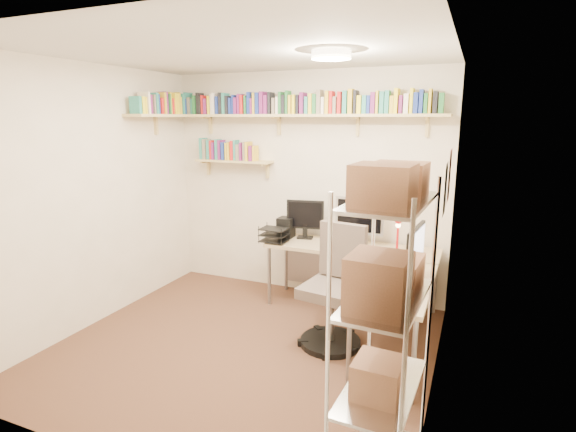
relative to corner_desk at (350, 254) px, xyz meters
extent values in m
plane|color=#46261E|center=(-0.69, -0.96, -0.68)|extent=(3.20, 3.20, 0.00)
cube|color=beige|center=(-0.69, 0.54, 0.57)|extent=(3.20, 0.04, 2.50)
cube|color=beige|center=(-2.29, -0.96, 0.57)|extent=(0.04, 3.00, 2.50)
cube|color=beige|center=(0.91, -0.96, 0.57)|extent=(0.04, 3.00, 2.50)
cube|color=beige|center=(-0.69, -2.46, 0.57)|extent=(3.20, 0.04, 2.50)
cube|color=silver|center=(-0.69, -0.96, 1.82)|extent=(3.20, 3.00, 0.04)
cube|color=white|center=(0.90, -0.41, 0.87)|extent=(0.01, 0.30, 0.42)
cube|color=silver|center=(0.90, -0.81, 0.82)|extent=(0.01, 0.28, 0.38)
cylinder|color=#FFEAC6|center=(0.01, -0.76, 1.78)|extent=(0.30, 0.30, 0.06)
cube|color=#DCC37C|center=(-0.69, 0.42, 1.34)|extent=(3.05, 0.25, 0.03)
cube|color=#DCC37C|center=(-2.17, -0.01, 1.34)|extent=(0.25, 1.00, 0.03)
cube|color=#DCC37C|center=(-1.54, 0.44, 0.82)|extent=(0.95, 0.20, 0.02)
cube|color=#DCC37C|center=(-1.89, 0.48, 1.27)|extent=(0.03, 0.20, 0.20)
cube|color=#DCC37C|center=(-0.99, 0.48, 1.27)|extent=(0.03, 0.20, 0.20)
cube|color=#DCC37C|center=(-0.09, 0.48, 1.27)|extent=(0.03, 0.20, 0.20)
cube|color=#DCC37C|center=(0.61, 0.48, 1.27)|extent=(0.03, 0.20, 0.20)
cube|color=gray|center=(-2.16, 0.42, 1.47)|extent=(0.03, 0.13, 0.23)
cube|color=teal|center=(-2.12, 0.42, 1.48)|extent=(0.03, 0.15, 0.25)
cube|color=gray|center=(-2.08, 0.42, 1.45)|extent=(0.04, 0.13, 0.19)
cube|color=teal|center=(-2.04, 0.42, 1.44)|extent=(0.03, 0.11, 0.18)
cube|color=#257134|center=(-2.00, 0.42, 1.46)|extent=(0.03, 0.15, 0.21)
cube|color=black|center=(-1.96, 0.42, 1.48)|extent=(0.03, 0.12, 0.24)
cube|color=black|center=(-1.93, 0.42, 1.46)|extent=(0.03, 0.13, 0.20)
cube|color=red|center=(-1.90, 0.42, 1.46)|extent=(0.02, 0.13, 0.21)
cube|color=#721E63|center=(-1.86, 0.42, 1.44)|extent=(0.04, 0.13, 0.18)
cube|color=yellow|center=(-1.81, 0.42, 1.46)|extent=(0.03, 0.12, 0.21)
cube|color=white|center=(-1.78, 0.42, 1.47)|extent=(0.02, 0.11, 0.23)
cube|color=white|center=(-1.75, 0.42, 1.47)|extent=(0.03, 0.14, 0.24)
cube|color=navy|center=(-1.70, 0.42, 1.45)|extent=(0.04, 0.14, 0.20)
cube|color=black|center=(-1.66, 0.42, 1.48)|extent=(0.04, 0.13, 0.24)
cube|color=teal|center=(-1.61, 0.42, 1.47)|extent=(0.04, 0.13, 0.23)
cube|color=black|center=(-1.57, 0.42, 1.46)|extent=(0.03, 0.15, 0.20)
cube|color=navy|center=(-1.53, 0.42, 1.44)|extent=(0.03, 0.14, 0.18)
cube|color=navy|center=(-1.50, 0.42, 1.46)|extent=(0.03, 0.11, 0.21)
cube|color=#721E63|center=(-1.46, 0.42, 1.45)|extent=(0.03, 0.15, 0.18)
cube|color=#721E63|center=(-1.42, 0.42, 1.46)|extent=(0.03, 0.14, 0.22)
cube|color=red|center=(-1.38, 0.42, 1.46)|extent=(0.03, 0.14, 0.21)
cube|color=#257134|center=(-1.34, 0.42, 1.46)|extent=(0.02, 0.12, 0.20)
cube|color=navy|center=(-1.30, 0.42, 1.47)|extent=(0.04, 0.12, 0.24)
cube|color=#721E63|center=(-1.26, 0.42, 1.44)|extent=(0.02, 0.13, 0.17)
cube|color=gold|center=(-1.23, 0.42, 1.47)|extent=(0.02, 0.13, 0.23)
cube|color=navy|center=(-1.19, 0.42, 1.47)|extent=(0.04, 0.13, 0.23)
cube|color=#721E63|center=(-1.14, 0.42, 1.48)|extent=(0.04, 0.13, 0.24)
cube|color=#721E63|center=(-1.09, 0.42, 1.46)|extent=(0.04, 0.14, 0.20)
cube|color=black|center=(-1.04, 0.42, 1.47)|extent=(0.03, 0.14, 0.23)
cube|color=gray|center=(-1.00, 0.42, 1.44)|extent=(0.04, 0.11, 0.17)
cube|color=white|center=(-0.95, 0.42, 1.45)|extent=(0.03, 0.13, 0.18)
cube|color=#257134|center=(-0.92, 0.42, 1.47)|extent=(0.03, 0.12, 0.23)
cube|color=black|center=(-0.88, 0.42, 1.46)|extent=(0.04, 0.12, 0.20)
cube|color=#257134|center=(-0.84, 0.42, 1.48)|extent=(0.03, 0.11, 0.24)
cube|color=gold|center=(-0.80, 0.42, 1.45)|extent=(0.03, 0.14, 0.20)
cube|color=yellow|center=(-0.76, 0.42, 1.46)|extent=(0.03, 0.13, 0.20)
cube|color=black|center=(-0.72, 0.42, 1.45)|extent=(0.03, 0.12, 0.20)
cube|color=#721E63|center=(-0.67, 0.42, 1.47)|extent=(0.04, 0.14, 0.22)
cube|color=teal|center=(-0.62, 0.42, 1.44)|extent=(0.04, 0.11, 0.18)
cube|color=gold|center=(-0.57, 0.42, 1.46)|extent=(0.04, 0.12, 0.21)
cube|color=#257134|center=(-0.53, 0.42, 1.46)|extent=(0.04, 0.11, 0.20)
cube|color=gray|center=(-0.48, 0.42, 1.48)|extent=(0.04, 0.13, 0.25)
cube|color=white|center=(-0.44, 0.42, 1.44)|extent=(0.03, 0.12, 0.17)
cube|color=gold|center=(-0.39, 0.42, 1.47)|extent=(0.04, 0.14, 0.23)
cube|color=red|center=(-0.35, 0.42, 1.47)|extent=(0.03, 0.11, 0.23)
cube|color=gray|center=(-0.30, 0.42, 1.44)|extent=(0.03, 0.14, 0.17)
cube|color=red|center=(-0.26, 0.42, 1.47)|extent=(0.04, 0.14, 0.22)
cube|color=teal|center=(-0.20, 0.42, 1.47)|extent=(0.04, 0.12, 0.23)
cube|color=gold|center=(-0.14, 0.42, 1.48)|extent=(0.04, 0.13, 0.25)
cube|color=black|center=(-0.10, 0.42, 1.47)|extent=(0.03, 0.12, 0.23)
cube|color=yellow|center=(-0.05, 0.42, 1.45)|extent=(0.04, 0.13, 0.18)
cube|color=teal|center=(0.00, 0.42, 1.45)|extent=(0.04, 0.14, 0.18)
cube|color=navy|center=(0.05, 0.42, 1.44)|extent=(0.03, 0.15, 0.18)
cube|color=#721E63|center=(0.09, 0.42, 1.46)|extent=(0.04, 0.14, 0.21)
cube|color=gold|center=(0.13, 0.42, 1.47)|extent=(0.02, 0.14, 0.22)
cube|color=teal|center=(0.17, 0.42, 1.46)|extent=(0.04, 0.11, 0.21)
cube|color=teal|center=(0.22, 0.42, 1.47)|extent=(0.04, 0.11, 0.22)
cube|color=gold|center=(0.27, 0.42, 1.44)|extent=(0.04, 0.14, 0.17)
cube|color=yellow|center=(0.31, 0.42, 1.48)|extent=(0.04, 0.15, 0.24)
cube|color=#721E63|center=(0.36, 0.42, 1.44)|extent=(0.03, 0.11, 0.17)
cube|color=white|center=(0.41, 0.42, 1.45)|extent=(0.04, 0.12, 0.19)
cube|color=yellow|center=(0.46, 0.42, 1.47)|extent=(0.03, 0.14, 0.24)
cube|color=navy|center=(0.50, 0.42, 1.45)|extent=(0.04, 0.14, 0.20)
cube|color=navy|center=(0.55, 0.42, 1.47)|extent=(0.04, 0.13, 0.22)
cube|color=#257134|center=(0.59, 0.42, 1.45)|extent=(0.03, 0.12, 0.19)
cube|color=gold|center=(0.63, 0.42, 1.47)|extent=(0.03, 0.14, 0.23)
cube|color=black|center=(0.68, 0.42, 1.46)|extent=(0.04, 0.12, 0.21)
cube|color=#257134|center=(0.73, 0.42, 1.45)|extent=(0.04, 0.11, 0.19)
cube|color=teal|center=(-2.17, -0.44, 1.44)|extent=(0.13, 0.04, 0.18)
cube|color=yellow|center=(-2.17, -0.38, 1.44)|extent=(0.13, 0.04, 0.17)
cube|color=yellow|center=(-2.17, -0.34, 1.44)|extent=(0.12, 0.02, 0.17)
cube|color=white|center=(-2.17, -0.30, 1.47)|extent=(0.14, 0.03, 0.22)
cube|color=#721E63|center=(-2.17, -0.26, 1.45)|extent=(0.12, 0.04, 0.20)
cube|color=gray|center=(-2.17, -0.21, 1.46)|extent=(0.15, 0.02, 0.20)
cube|color=teal|center=(-2.17, -0.17, 1.47)|extent=(0.14, 0.04, 0.22)
cube|color=navy|center=(-2.17, -0.13, 1.46)|extent=(0.12, 0.03, 0.21)
cube|color=red|center=(-2.17, -0.08, 1.44)|extent=(0.13, 0.04, 0.17)
cube|color=gold|center=(-2.17, -0.04, 1.47)|extent=(0.15, 0.03, 0.23)
cube|color=#721E63|center=(-2.17, 0.00, 1.48)|extent=(0.12, 0.04, 0.24)
cube|color=#257134|center=(-2.17, 0.04, 1.47)|extent=(0.15, 0.02, 0.22)
cube|color=gold|center=(-2.17, 0.07, 1.48)|extent=(0.13, 0.03, 0.24)
cube|color=red|center=(-2.17, 0.12, 1.44)|extent=(0.12, 0.03, 0.17)
cube|color=yellow|center=(-2.17, 0.15, 1.47)|extent=(0.14, 0.03, 0.23)
cube|color=yellow|center=(-2.17, 0.19, 1.47)|extent=(0.15, 0.04, 0.23)
cube|color=gold|center=(-2.17, 0.23, 1.48)|extent=(0.14, 0.03, 0.24)
cube|color=gold|center=(-2.17, 0.26, 1.45)|extent=(0.12, 0.02, 0.19)
cube|color=teal|center=(-2.17, 0.30, 1.47)|extent=(0.14, 0.04, 0.23)
cube|color=navy|center=(-2.17, 0.33, 1.44)|extent=(0.14, 0.02, 0.18)
cube|color=#721E63|center=(-2.17, 0.37, 1.45)|extent=(0.11, 0.03, 0.20)
cube|color=gray|center=(-2.17, 0.42, 1.44)|extent=(0.11, 0.03, 0.18)
cube|color=teal|center=(-1.95, 0.44, 0.96)|extent=(0.04, 0.13, 0.25)
cube|color=gray|center=(-1.91, 0.44, 0.95)|extent=(0.04, 0.15, 0.23)
cube|color=teal|center=(-1.86, 0.44, 0.95)|extent=(0.04, 0.12, 0.23)
cube|color=red|center=(-1.82, 0.44, 0.94)|extent=(0.03, 0.12, 0.22)
cube|color=#721E63|center=(-1.79, 0.44, 0.93)|extent=(0.03, 0.15, 0.20)
cube|color=teal|center=(-1.75, 0.44, 0.95)|extent=(0.04, 0.12, 0.24)
cube|color=#721E63|center=(-1.70, 0.44, 0.95)|extent=(0.03, 0.14, 0.23)
cube|color=navy|center=(-1.66, 0.44, 0.94)|extent=(0.04, 0.14, 0.20)
cube|color=gold|center=(-1.61, 0.44, 0.93)|extent=(0.02, 0.13, 0.20)
cube|color=gold|center=(-1.58, 0.44, 0.94)|extent=(0.02, 0.13, 0.21)
cube|color=red|center=(-1.54, 0.44, 0.94)|extent=(0.04, 0.11, 0.22)
cube|color=teal|center=(-1.51, 0.44, 0.95)|extent=(0.03, 0.11, 0.23)
cube|color=gray|center=(-1.46, 0.44, 0.92)|extent=(0.04, 0.12, 0.18)
cube|color=#721E63|center=(-1.42, 0.44, 0.94)|extent=(0.02, 0.15, 0.21)
cube|color=gray|center=(-1.38, 0.44, 0.94)|extent=(0.03, 0.11, 0.21)
cube|color=gold|center=(-1.34, 0.44, 0.94)|extent=(0.03, 0.14, 0.22)
cube|color=#721E63|center=(-1.29, 0.44, 0.92)|extent=(0.04, 0.13, 0.17)
cube|color=gold|center=(-1.26, 0.44, 0.92)|extent=(0.02, 0.12, 0.17)
cube|color=tan|center=(-0.04, 0.22, -0.01)|extent=(1.77, 0.56, 0.04)
cube|color=tan|center=(0.56, -0.64, -0.01)|extent=(0.56, 1.21, 0.04)
cylinder|color=gray|center=(-0.88, -0.01, -0.35)|extent=(0.04, 0.04, 0.65)
cylinder|color=gray|center=(-0.88, 0.46, -0.35)|extent=(0.04, 0.04, 0.65)
cylinder|color=gray|center=(0.79, 0.46, -0.35)|extent=(0.04, 0.04, 0.65)
cylinder|color=gray|center=(0.33, -1.20, -0.35)|extent=(0.04, 0.04, 0.65)
cylinder|color=gray|center=(0.79, -1.20, -0.35)|extent=(0.04, 0.04, 0.65)
cube|color=gray|center=(-0.04, 0.47, -0.31)|extent=(1.68, 0.02, 0.51)
cube|color=silver|center=(0.00, 0.34, 0.32)|extent=(0.51, 0.03, 0.39)
cube|color=black|center=(0.00, 0.32, 0.32)|extent=(0.46, 0.00, 0.34)
cube|color=black|center=(-0.60, 0.34, 0.28)|extent=(0.41, 0.03, 0.32)
cube|color=black|center=(0.69, -0.59, 0.30)|extent=(0.03, 0.54, 0.35)
cube|color=silver|center=(0.67, -0.59, 0.30)|extent=(0.00, 0.49, 0.30)
cube|color=white|center=(0.00, 0.06, 0.02)|extent=(0.39, 0.12, 0.01)
cube|color=white|center=(0.42, -0.59, 0.02)|extent=(0.12, 0.37, 0.01)
cylinder|color=red|center=(0.42, 0.22, 0.02)|extent=(0.09, 0.09, 0.02)
cylinder|color=red|center=(0.42, 0.22, 0.16)|extent=(0.02, 0.02, 0.26)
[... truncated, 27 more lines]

